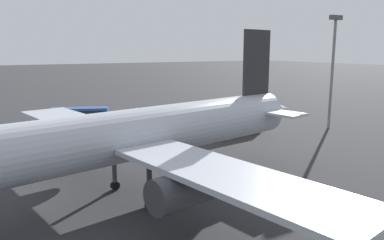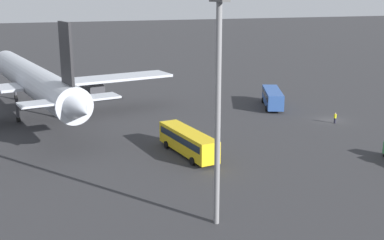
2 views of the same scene
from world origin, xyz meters
TOP-DOWN VIEW (x-y plane):
  - ground_plane at (0.00, 0.00)m, footprint 600.00×600.00m
  - airplane at (18.27, 45.62)m, footprint 54.78×47.74m
  - shuttle_bus_near at (11.65, 4.35)m, footprint 11.24×6.80m
  - shuttle_bus_far at (-8.53, 28.07)m, footprint 12.23×4.24m
  - worker_person at (-2.00, 0.57)m, footprint 0.38×0.38m
  - light_pole at (-27.48, 32.09)m, footprint 2.80×0.70m

SIDE VIEW (x-z plane):
  - ground_plane at x=0.00m, z-range 0.00..0.00m
  - worker_person at x=-2.00m, z-range 0.00..1.74m
  - shuttle_bus_near at x=11.65m, z-range 0.32..3.47m
  - shuttle_bus_far at x=-8.53m, z-range 0.32..3.52m
  - airplane at x=18.27m, z-range -2.10..14.79m
  - light_pole at x=-27.48m, z-range 2.07..22.51m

